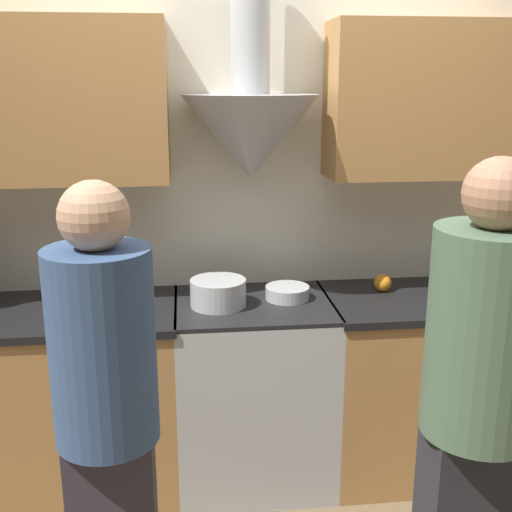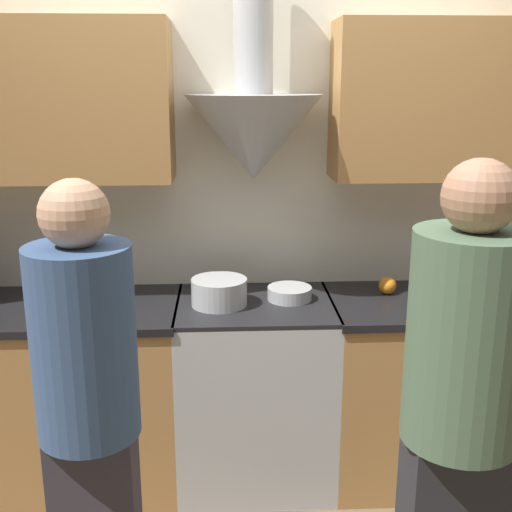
# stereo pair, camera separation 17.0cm
# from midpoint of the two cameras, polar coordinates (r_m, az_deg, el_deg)

# --- Properties ---
(wall_back) EXTENTS (8.40, 0.62, 2.60)m
(wall_back) POSITION_cam_midpoint_polar(r_m,az_deg,el_deg) (3.08, -3.39, 7.44)
(wall_back) COLOR silver
(wall_back) RESTS_ON ground_plane
(counter_left) EXTENTS (1.38, 0.62, 0.90)m
(counter_left) POSITION_cam_midpoint_polar(r_m,az_deg,el_deg) (3.24, -20.94, -12.12)
(counter_left) COLOR #B27F47
(counter_left) RESTS_ON ground_plane
(counter_right) EXTENTS (1.06, 0.62, 0.90)m
(counter_right) POSITION_cam_midpoint_polar(r_m,az_deg,el_deg) (3.32, 13.88, -10.81)
(counter_right) COLOR #B27F47
(counter_right) RESTS_ON ground_plane
(stove_range) EXTENTS (0.73, 0.60, 0.90)m
(stove_range) POSITION_cam_midpoint_polar(r_m,az_deg,el_deg) (3.14, -1.80, -11.87)
(stove_range) COLOR #B7BABC
(stove_range) RESTS_ON ground_plane
(stock_pot) EXTENTS (0.25, 0.25, 0.12)m
(stock_pot) POSITION_cam_midpoint_polar(r_m,az_deg,el_deg) (2.91, -5.05, -3.29)
(stock_pot) COLOR #B7BABC
(stock_pot) RESTS_ON stove_range
(mixing_bowl) EXTENTS (0.21, 0.21, 0.06)m
(mixing_bowl) POSITION_cam_midpoint_polar(r_m,az_deg,el_deg) (3.00, 1.19, -3.29)
(mixing_bowl) COLOR #B7BABC
(mixing_bowl) RESTS_ON stove_range
(orange_fruit) EXTENTS (0.08, 0.08, 0.08)m
(orange_fruit) POSITION_cam_midpoint_polar(r_m,az_deg,el_deg) (3.15, 9.69, -2.39)
(orange_fruit) COLOR orange
(orange_fruit) RESTS_ON counter_right
(person_foreground_left) EXTENTS (0.31, 0.31, 1.63)m
(person_foreground_left) POSITION_cam_midpoint_polar(r_m,az_deg,el_deg) (2.03, -15.46, -14.11)
(person_foreground_left) COLOR #38333D
(person_foreground_left) RESTS_ON ground_plane
(person_foreground_right) EXTENTS (0.33, 0.33, 1.70)m
(person_foreground_right) POSITION_cam_midpoint_polar(r_m,az_deg,el_deg) (1.99, 16.73, -13.71)
(person_foreground_right) COLOR #28282D
(person_foreground_right) RESTS_ON ground_plane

